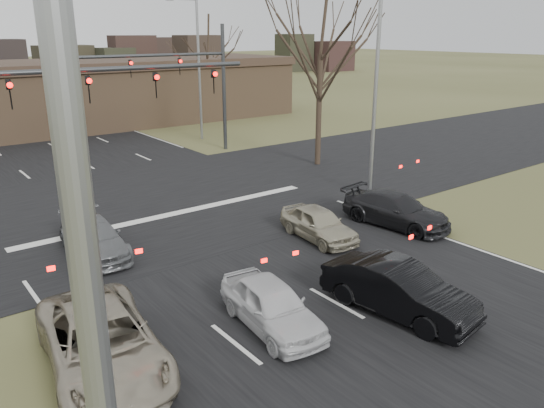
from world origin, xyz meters
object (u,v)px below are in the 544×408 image
(car_silver_suv, at_px, (102,343))
(car_charcoal_sedan, at_px, (396,210))
(building, at_px, (49,96))
(streetlight_right_far, at_px, (197,61))
(car_black_hatch, at_px, (398,289))
(mast_arm_far, at_px, (185,74))
(mast_arm_near, at_px, (31,106))
(car_white_sedan, at_px, (272,305))
(car_silver_ahead, at_px, (319,223))
(streetlight_left, at_px, (126,360))
(car_grey_ahead, at_px, (93,238))
(streetlight_right_near, at_px, (374,76))

(car_silver_suv, distance_m, car_charcoal_sedan, 13.21)
(building, relative_size, streetlight_right_far, 4.24)
(car_black_hatch, bearing_deg, streetlight_right_far, 63.94)
(mast_arm_far, bearing_deg, mast_arm_near, -138.78)
(streetlight_right_far, bearing_deg, car_white_sedan, -115.86)
(mast_arm_far, relative_size, car_silver_ahead, 3.06)
(mast_arm_near, relative_size, car_charcoal_sedan, 2.66)
(car_black_hatch, xyz_separation_m, car_charcoal_sedan, (5.51, 4.72, -0.07))
(mast_arm_far, distance_m, car_charcoal_sedan, 17.26)
(car_white_sedan, height_order, car_silver_ahead, car_white_sedan)
(streetlight_right_far, bearing_deg, streetlight_left, -120.34)
(car_white_sedan, xyz_separation_m, car_charcoal_sedan, (8.74, 3.16, 0.02))
(car_charcoal_sedan, xyz_separation_m, car_silver_ahead, (-3.50, 0.78, -0.04))
(mast_arm_near, xyz_separation_m, car_charcoal_sedan, (11.73, -6.70, -4.41))
(streetlight_right_far, xyz_separation_m, car_white_sedan, (-11.57, -23.86, -4.94))
(mast_arm_near, distance_m, car_grey_ahead, 5.05)
(building, bearing_deg, car_black_hatch, -91.58)
(car_silver_ahead, bearing_deg, car_white_sedan, -137.19)
(streetlight_left, height_order, car_silver_suv, streetlight_left)
(streetlight_right_far, relative_size, car_white_sedan, 2.65)
(car_silver_suv, bearing_deg, car_charcoal_sedan, 17.85)
(mast_arm_far, height_order, streetlight_right_far, streetlight_right_far)
(mast_arm_far, xyz_separation_m, car_black_hatch, (-5.19, -21.41, -4.29))
(mast_arm_far, xyz_separation_m, car_white_sedan, (-8.43, -19.86, -4.37))
(car_charcoal_sedan, bearing_deg, car_silver_ahead, 159.67)
(building, relative_size, streetlight_left, 4.24)
(mast_arm_far, xyz_separation_m, streetlight_right_far, (3.14, 4.00, 0.57))
(mast_arm_far, distance_m, car_grey_ahead, 16.65)
(streetlight_left, height_order, car_silver_ahead, streetlight_left)
(building, bearing_deg, car_silver_ahead, -88.15)
(mast_arm_far, relative_size, streetlight_right_near, 1.11)
(mast_arm_near, height_order, streetlight_right_far, streetlight_right_far)
(building, distance_m, car_black_hatch, 36.48)
(streetlight_left, height_order, streetlight_right_near, same)
(streetlight_right_near, height_order, car_grey_ahead, streetlight_right_near)
(streetlight_left, xyz_separation_m, car_black_hatch, (9.82, 5.59, -4.86))
(mast_arm_near, relative_size, streetlight_left, 1.21)
(car_white_sedan, bearing_deg, streetlight_right_far, 70.92)
(streetlight_right_near, relative_size, streetlight_right_far, 1.00)
(streetlight_right_near, height_order, car_silver_ahead, streetlight_right_near)
(mast_arm_near, bearing_deg, car_white_sedan, -73.15)
(streetlight_left, relative_size, car_silver_suv, 1.93)
(streetlight_right_far, bearing_deg, car_silver_ahead, -107.61)
(streetlight_left, bearing_deg, car_white_sedan, 47.36)
(building, distance_m, car_charcoal_sedan, 32.08)
(streetlight_left, distance_m, car_silver_ahead, 16.95)
(streetlight_right_near, distance_m, streetlight_right_far, 17.01)
(mast_arm_near, xyz_separation_m, car_grey_ahead, (0.95, -2.19, -4.45))
(mast_arm_near, bearing_deg, streetlight_left, -101.93)
(car_grey_ahead, bearing_deg, car_silver_suv, -102.92)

